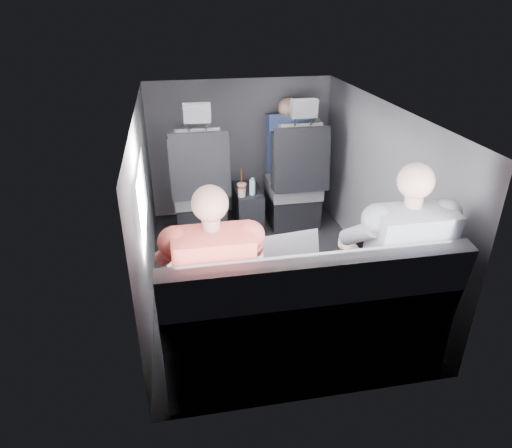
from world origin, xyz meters
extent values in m
plane|color=black|center=(0.00, 0.00, 0.00)|extent=(2.60, 2.60, 0.00)
plane|color=#B2B2AD|center=(0.00, 0.00, 1.35)|extent=(2.60, 2.60, 0.00)
cube|color=#56565B|center=(-0.90, 0.00, 0.68)|extent=(0.02, 2.60, 1.35)
cube|color=#56565B|center=(0.90, 0.00, 0.68)|extent=(0.02, 2.60, 1.35)
cube|color=#56565B|center=(0.00, 1.30, 0.68)|extent=(1.80, 0.02, 1.35)
cube|color=#56565B|center=(0.00, -1.30, 0.68)|extent=(1.80, 0.02, 1.35)
cube|color=white|center=(-0.88, -0.30, 0.90)|extent=(0.02, 0.75, 0.42)
cube|color=black|center=(0.45, 0.67, 0.80)|extent=(0.35, 0.11, 0.59)
cube|color=black|center=(-0.45, 0.92, 0.15)|extent=(0.46, 0.48, 0.30)
cube|color=#5D5D62|center=(-0.45, 0.90, 0.38)|extent=(0.48, 0.46, 0.14)
cube|color=#5D5D62|center=(-0.45, 0.70, 0.75)|extent=(0.38, 0.18, 0.61)
cube|color=black|center=(-0.67, 0.70, 0.72)|extent=(0.08, 0.21, 0.53)
cube|color=black|center=(-0.23, 0.70, 0.72)|extent=(0.08, 0.21, 0.53)
cube|color=black|center=(-0.45, 0.64, 0.74)|extent=(0.50, 0.11, 0.58)
cube|color=#5D5D62|center=(-0.45, 0.66, 1.19)|extent=(0.22, 0.10, 0.15)
cube|color=black|center=(0.45, 0.92, 0.15)|extent=(0.46, 0.48, 0.30)
cube|color=#5D5D62|center=(0.45, 0.90, 0.38)|extent=(0.48, 0.46, 0.14)
cube|color=#5D5D62|center=(0.45, 0.70, 0.75)|extent=(0.38, 0.18, 0.61)
cube|color=black|center=(0.23, 0.70, 0.72)|extent=(0.08, 0.21, 0.53)
cube|color=black|center=(0.67, 0.70, 0.72)|extent=(0.08, 0.21, 0.53)
cube|color=black|center=(0.45, 0.64, 0.74)|extent=(0.50, 0.11, 0.58)
cube|color=#5D5D62|center=(0.45, 0.66, 1.19)|extent=(0.22, 0.10, 0.15)
cube|color=black|center=(0.00, 0.88, 0.20)|extent=(0.24, 0.48, 0.40)
cylinder|color=black|center=(-0.05, 0.76, 0.41)|extent=(0.09, 0.09, 0.01)
cylinder|color=black|center=(0.06, 0.76, 0.41)|extent=(0.09, 0.09, 0.01)
cube|color=#5D5D62|center=(0.00, -1.02, 0.23)|extent=(1.60, 0.50, 0.45)
cube|color=#5D5D62|center=(0.00, -1.25, 0.68)|extent=(1.60, 0.17, 0.47)
cylinder|color=red|center=(-0.08, 0.72, 0.50)|extent=(0.09, 0.09, 0.02)
cylinder|color=white|center=(-0.08, 0.72, 0.52)|extent=(0.09, 0.09, 0.01)
cylinder|color=red|center=(-0.08, 0.72, 0.60)|extent=(0.01, 0.01, 0.14)
cylinder|color=#9DB8D5|center=(0.02, 0.75, 0.47)|extent=(0.06, 0.06, 0.14)
cylinder|color=#9DB8D5|center=(0.02, 0.75, 0.55)|extent=(0.03, 0.03, 0.02)
cube|color=silver|center=(-0.49, -0.72, 0.59)|extent=(0.36, 0.26, 0.02)
cube|color=silver|center=(-0.49, -0.73, 0.60)|extent=(0.29, 0.15, 0.00)
cube|color=silver|center=(-0.49, -0.64, 0.60)|extent=(0.11, 0.06, 0.00)
cube|color=silver|center=(-0.49, -0.88, 0.72)|extent=(0.36, 0.08, 0.25)
cube|color=silver|center=(-0.49, -0.87, 0.72)|extent=(0.31, 0.06, 0.21)
cube|color=silver|center=(-0.04, -0.71, 0.59)|extent=(0.37, 0.28, 0.02)
cube|color=silver|center=(-0.04, -0.73, 0.60)|extent=(0.30, 0.17, 0.00)
cube|color=silver|center=(-0.04, -0.64, 0.60)|extent=(0.11, 0.07, 0.00)
cube|color=silver|center=(-0.04, -0.86, 0.71)|extent=(0.35, 0.11, 0.23)
cube|color=silver|center=(-0.04, -0.85, 0.71)|extent=(0.31, 0.09, 0.19)
cube|color=black|center=(0.50, -0.73, 0.59)|extent=(0.37, 0.33, 0.02)
cube|color=black|center=(0.50, -0.74, 0.60)|extent=(0.28, 0.22, 0.00)
cube|color=black|center=(0.50, -0.66, 0.60)|extent=(0.10, 0.08, 0.00)
cube|color=black|center=(0.50, -0.86, 0.70)|extent=(0.31, 0.19, 0.21)
cube|color=silver|center=(0.50, -0.85, 0.70)|extent=(0.27, 0.16, 0.18)
cube|color=#38383D|center=(-0.62, -0.90, 0.52)|extent=(0.15, 0.44, 0.13)
cube|color=#38383D|center=(-0.40, -0.90, 0.52)|extent=(0.15, 0.44, 0.13)
cube|color=#38383D|center=(-0.62, -0.67, 0.23)|extent=(0.13, 0.13, 0.45)
cube|color=#38383D|center=(-0.40, -0.67, 0.23)|extent=(0.13, 0.13, 0.45)
cube|color=#E1654A|center=(-0.51, -1.10, 0.76)|extent=(0.40, 0.27, 0.54)
sphere|color=tan|center=(-0.51, -1.07, 1.15)|extent=(0.18, 0.18, 0.18)
cylinder|color=tan|center=(-0.71, -0.82, 0.67)|extent=(0.11, 0.28, 0.12)
cylinder|color=tan|center=(-0.31, -0.82, 0.67)|extent=(0.11, 0.28, 0.12)
cube|color=navy|center=(0.43, -0.90, 0.52)|extent=(0.16, 0.47, 0.14)
cube|color=navy|center=(0.67, -0.90, 0.52)|extent=(0.16, 0.47, 0.14)
cube|color=navy|center=(0.43, -0.66, 0.23)|extent=(0.14, 0.14, 0.45)
cube|color=navy|center=(0.67, -0.66, 0.23)|extent=(0.14, 0.14, 0.45)
cube|color=gray|center=(0.55, -1.10, 0.78)|extent=(0.42, 0.29, 0.57)
sphere|color=beige|center=(0.55, -1.07, 1.19)|extent=(0.19, 0.19, 0.19)
cylinder|color=beige|center=(0.34, -0.82, 0.68)|extent=(0.12, 0.29, 0.13)
cylinder|color=beige|center=(0.76, -0.82, 0.68)|extent=(0.12, 0.29, 0.13)
cube|color=navy|center=(0.43, 1.08, 0.78)|extent=(0.39, 0.25, 0.56)
sphere|color=tan|center=(0.43, 1.10, 1.10)|extent=(0.19, 0.19, 0.19)
cube|color=navy|center=(0.43, 1.14, 0.49)|extent=(0.33, 0.39, 0.12)
camera|label=1|loc=(-0.66, -3.07, 2.04)|focal=32.00mm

